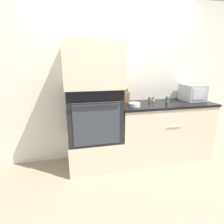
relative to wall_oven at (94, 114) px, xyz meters
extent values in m
plane|color=gray|center=(0.38, -0.30, -0.82)|extent=(12.00, 12.00, 0.00)
cube|color=silver|center=(0.38, 0.33, 0.43)|extent=(8.00, 0.05, 2.50)
cube|color=beige|center=(0.00, 0.00, -0.60)|extent=(0.76, 0.60, 0.44)
cube|color=black|center=(0.00, 0.00, 0.00)|extent=(0.74, 0.59, 0.75)
cube|color=black|center=(0.00, -0.30, 0.31)|extent=(0.71, 0.01, 0.13)
cube|color=#33E54C|center=(0.00, -0.30, 0.31)|extent=(0.09, 0.00, 0.03)
cube|color=#333842|center=(0.00, -0.30, -0.05)|extent=(0.61, 0.01, 0.56)
cylinder|color=black|center=(0.00, -0.33, 0.23)|extent=(0.63, 0.02, 0.02)
cube|color=beige|center=(0.00, 0.00, 0.68)|extent=(0.76, 0.60, 0.61)
cube|color=beige|center=(1.12, 0.00, -0.37)|extent=(1.49, 0.60, 0.90)
cube|color=black|center=(1.12, 0.00, 0.10)|extent=(1.51, 0.63, 0.03)
cylinder|color=#B7B7BC|center=(1.12, -0.31, -0.17)|extent=(0.22, 0.01, 0.01)
cube|color=#B2B5BA|center=(1.66, 0.09, 0.24)|extent=(0.32, 0.35, 0.26)
cube|color=silver|center=(1.64, -0.09, 0.24)|extent=(0.20, 0.01, 0.18)
cube|color=olive|center=(0.54, 0.22, 0.19)|extent=(0.10, 0.13, 0.16)
cylinder|color=black|center=(0.52, 0.22, 0.30)|extent=(0.02, 0.02, 0.04)
cylinder|color=black|center=(0.54, 0.22, 0.30)|extent=(0.02, 0.02, 0.04)
cylinder|color=black|center=(0.57, 0.22, 0.30)|extent=(0.02, 0.02, 0.04)
cylinder|color=white|center=(0.56, -0.13, 0.14)|extent=(0.17, 0.17, 0.05)
cylinder|color=brown|center=(0.92, 0.14, 0.15)|extent=(0.04, 0.04, 0.07)
cylinder|color=#B7B7BC|center=(0.92, 0.14, 0.19)|extent=(0.04, 0.04, 0.02)
cylinder|color=silver|center=(0.99, 0.15, 0.14)|extent=(0.04, 0.04, 0.05)
cylinder|color=black|center=(0.99, 0.15, 0.17)|extent=(0.04, 0.04, 0.01)
cylinder|color=#427047|center=(1.15, 0.01, 0.16)|extent=(0.05, 0.05, 0.09)
cylinder|color=#B7B7BC|center=(1.15, 0.01, 0.22)|extent=(0.04, 0.04, 0.03)
camera|label=1|loc=(-0.29, -2.41, 0.68)|focal=28.00mm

